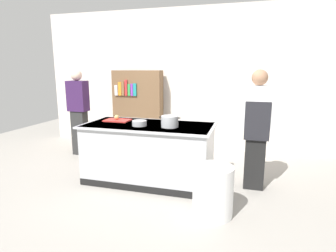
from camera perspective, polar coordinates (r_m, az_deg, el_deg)
ground_plane at (r=4.45m, az=-3.88°, el=-11.11°), size 10.00×10.00×0.00m
back_wall at (r=6.12m, az=2.72°, el=9.58°), size 6.40×0.12×3.00m
counter_island at (r=4.29m, az=-3.97°, el=-5.37°), size 1.98×0.98×0.90m
cutting_board at (r=4.53m, az=-10.43°, el=1.16°), size 0.40×0.28×0.02m
onion at (r=4.54m, az=-10.61°, el=1.80°), size 0.08×0.08×0.08m
stock_pot at (r=3.96m, az=0.36°, el=0.94°), size 0.32×0.25×0.16m
mixing_bowl at (r=4.08m, az=-5.95°, el=0.59°), size 0.22×0.22×0.08m
trash_bin at (r=3.39m, az=9.28°, el=-13.17°), size 0.48×0.48×0.61m
person_chef at (r=4.10m, az=17.89°, el=-0.25°), size 0.38×0.25×1.72m
person_guest at (r=5.83m, az=-18.03°, el=3.11°), size 0.38×0.24×1.72m
bookshelf at (r=6.17m, az=-6.26°, el=3.51°), size 1.10×0.31×1.70m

